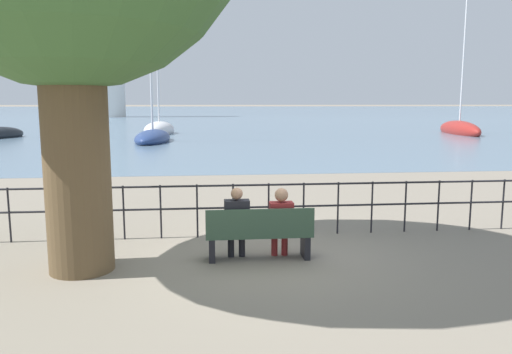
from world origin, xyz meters
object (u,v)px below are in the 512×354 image
object	(u,v)px
park_bench	(259,235)
sailboat_0	(459,129)
harbor_lighthouse	(106,43)
seated_person_left	(237,220)
seated_person_right	(281,219)
sailboat_3	(159,129)
sailboat_2	(153,137)

from	to	relation	value
park_bench	sailboat_0	world-z (taller)	sailboat_0
sailboat_0	harbor_lighthouse	world-z (taller)	harbor_lighthouse
park_bench	seated_person_left	xyz separation A→B (m)	(-0.37, 0.08, 0.24)
seated_person_right	sailboat_3	distance (m)	34.48
sailboat_2	park_bench	bearing A→B (deg)	-77.07
seated_person_right	harbor_lighthouse	bearing A→B (deg)	102.23
park_bench	sailboat_0	bearing A→B (deg)	57.38
sailboat_0	sailboat_3	size ratio (longest dim) A/B	0.87
seated_person_left	harbor_lighthouse	distance (m)	86.87
sailboat_0	harbor_lighthouse	size ratio (longest dim) A/B	0.41
park_bench	seated_person_left	bearing A→B (deg)	168.34
seated_person_right	sailboat_0	size ratio (longest dim) A/B	0.11
seated_person_right	harbor_lighthouse	distance (m)	87.02
park_bench	seated_person_right	size ratio (longest dim) A/B	1.48
sailboat_0	sailboat_3	xyz separation A→B (m)	(-24.96, 2.42, 0.02)
park_bench	sailboat_3	xyz separation A→B (m)	(-4.62, 34.20, -0.05)
sailboat_2	harbor_lighthouse	bearing A→B (deg)	106.50
park_bench	harbor_lighthouse	xyz separation A→B (m)	(-17.89, 84.29, 12.42)
sailboat_2	sailboat_3	xyz separation A→B (m)	(-0.29, 8.33, 0.09)
sailboat_2	harbor_lighthouse	distance (m)	61.27
harbor_lighthouse	seated_person_right	bearing A→B (deg)	-77.77
seated_person_left	harbor_lighthouse	xyz separation A→B (m)	(-17.51, 84.21, 12.17)
harbor_lighthouse	park_bench	bearing A→B (deg)	-78.02
sailboat_0	sailboat_2	distance (m)	25.37
seated_person_left	harbor_lighthouse	bearing A→B (deg)	101.75
seated_person_left	seated_person_right	xyz separation A→B (m)	(0.75, 0.00, -0.00)
sailboat_2	sailboat_3	bearing A→B (deg)	95.46
sailboat_0	seated_person_right	bearing A→B (deg)	-114.46
seated_person_right	sailboat_0	bearing A→B (deg)	57.80
park_bench	seated_person_right	distance (m)	0.45
sailboat_2	seated_person_right	bearing A→B (deg)	-76.23
park_bench	seated_person_right	bearing A→B (deg)	11.83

